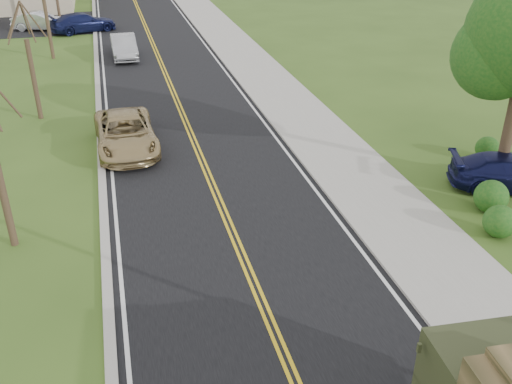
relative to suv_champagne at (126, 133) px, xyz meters
name	(u,v)px	position (x,y,z in m)	size (l,w,h in m)	color
road	(149,34)	(3.00, 23.07, -0.76)	(8.00, 120.00, 0.01)	black
curb_right	(200,30)	(7.15, 23.07, -0.70)	(0.30, 120.00, 0.12)	#9E998E
sidewalk_right	(221,29)	(8.90, 23.07, -0.71)	(3.20, 120.00, 0.10)	#9E998E
curb_left	(95,36)	(-1.15, 23.07, -0.71)	(0.30, 120.00, 0.10)	#9E998E
bare_tree_b	(32,70)	(-4.00, 5.07, 1.71)	(1.83, 2.14, 5.73)	#38281C
bare_tree_c	(47,17)	(-4.00, 17.07, 2.01)	(2.04, 2.39, 6.42)	#38281C
suv_champagne	(126,133)	(0.00, 0.00, 0.00)	(2.53, 5.48, 1.52)	tan
sedan_silver	(124,47)	(0.77, 16.00, 0.00)	(1.61, 4.62, 1.52)	#A1A2A6
pickup_navy	(512,173)	(14.03, -7.56, -0.09)	(1.88, 4.63, 1.34)	#0F1238
lot_car_silver	(40,21)	(-5.41, 26.63, -0.03)	(1.55, 4.45, 1.46)	silver
lot_car_navy	(83,23)	(-2.00, 25.07, -0.01)	(2.11, 5.20, 1.51)	#11163E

